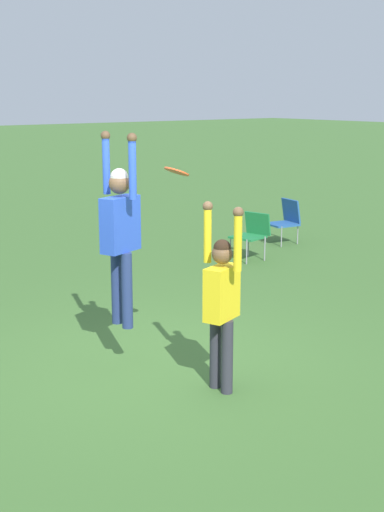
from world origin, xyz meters
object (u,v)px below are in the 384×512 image
(person_defending, at_px, (222,295))
(camping_chair_5, at_px, (286,219))
(person_jumping, at_px, (120,225))
(camping_chair_3, at_px, (252,232))
(frisbee, at_px, (177,172))

(person_defending, distance_m, camping_chair_5, 7.62)
(person_defending, xyz_separation_m, camping_chair_5, (-4.89, 5.83, -0.51))
(person_jumping, bearing_deg, camping_chair_3, 12.84)
(person_jumping, distance_m, camping_chair_3, 5.68)
(person_jumping, relative_size, camping_chair_5, 2.38)
(person_defending, relative_size, camping_chair_5, 2.17)
(person_jumping, xyz_separation_m, person_defending, (1.20, 0.43, -0.59))
(person_defending, bearing_deg, camping_chair_5, -159.82)
(person_jumping, relative_size, camping_chair_3, 2.46)
(person_jumping, xyz_separation_m, frisbee, (0.55, 0.35, 0.60))
(person_defending, height_order, camping_chair_3, person_defending)
(person_jumping, relative_size, person_defending, 1.10)
(frisbee, bearing_deg, camping_chair_5, 125.69)
(camping_chair_5, bearing_deg, person_jumping, 129.91)
(frisbee, bearing_deg, person_defending, 6.71)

